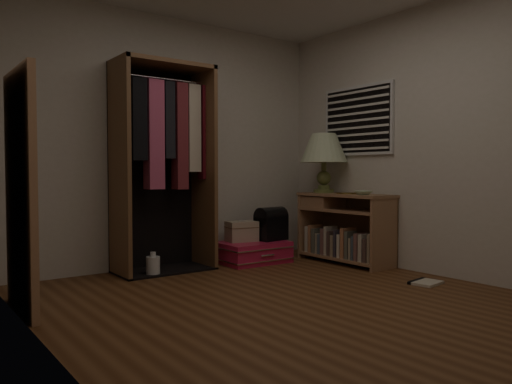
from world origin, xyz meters
The scene contains 13 objects.
ground centered at (0.00, 0.00, 0.00)m, with size 4.00×4.00×0.00m, color #532F17.
room_walls centered at (0.08, 0.04, 1.50)m, with size 3.52×4.02×2.60m.
console_bookshelf centered at (1.53, 1.04, 0.39)m, with size 0.42×1.12×0.75m.
open_wardrobe centered at (-0.22, 1.77, 1.21)m, with size 1.01×0.50×2.05m.
floor_mirror centered at (-1.70, 1.00, 0.85)m, with size 0.06×0.80×1.70m.
pink_suitcase centered at (0.74, 1.60, 0.11)m, with size 0.76×0.56×0.23m.
train_case centered at (0.65, 1.69, 0.34)m, with size 0.36×0.28×0.24m.
black_bag centered at (0.97, 1.58, 0.42)m, with size 0.36×0.25×0.37m.
table_lamp centered at (1.54, 1.33, 1.24)m, with size 0.71×0.71×0.67m.
brass_tray centered at (1.54, 0.96, 0.76)m, with size 0.31×0.31×0.01m.
ceramic_bowl centered at (1.49, 0.70, 0.77)m, with size 0.17×0.17×0.04m, color #B4D6B2.
white_jug centered at (-0.44, 1.59, 0.10)m, with size 0.14×0.14×0.23m.
floor_book centered at (1.35, -0.14, 0.01)m, with size 0.29×0.25×0.03m.
Camera 1 is at (-2.45, -2.76, 0.99)m, focal length 35.00 mm.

